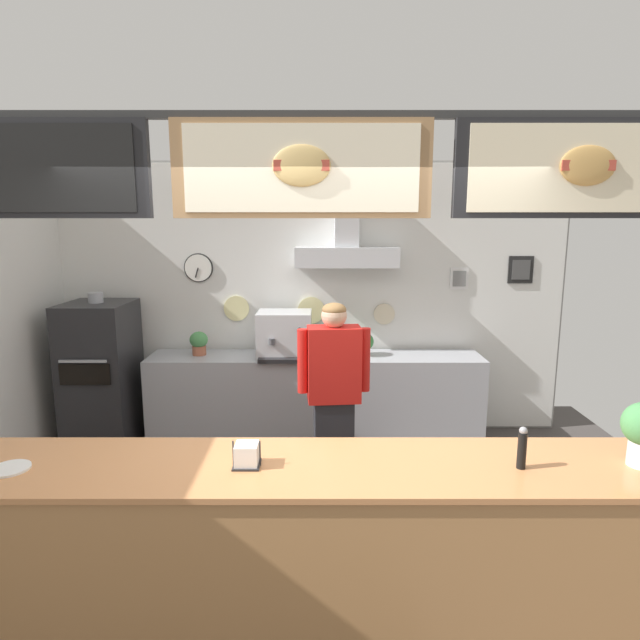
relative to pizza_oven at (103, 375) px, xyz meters
name	(u,v)px	position (x,y,z in m)	size (l,w,h in m)	color
ground_plane	(306,579)	(2.08, -2.05, -0.74)	(6.39, 6.39, 0.00)	#3F3A38
back_wall_assembly	(314,293)	(2.10, 0.34, 0.78)	(5.33, 2.90, 2.85)	gray
service_counter	(303,554)	(2.08, -2.52, -0.23)	(4.40, 0.68, 1.01)	#B77F4C
back_prep_counter	(316,399)	(2.13, 0.12, -0.29)	(3.36, 0.55, 0.91)	#A3A5AD
pizza_oven	(103,375)	(0.00, 0.00, 0.00)	(0.62, 0.73, 1.56)	#232326
shop_worker	(335,397)	(2.28, -1.10, 0.15)	(0.56, 0.25, 1.63)	#232328
espresso_machine	(286,335)	(1.82, 0.09, 0.40)	(0.53, 0.51, 0.45)	silver
potted_rosemary	(200,342)	(0.95, 0.15, 0.30)	(0.18, 0.18, 0.24)	#9E563D
potted_thyme	(364,343)	(2.61, 0.12, 0.31)	(0.21, 0.21, 0.24)	#9E563D
potted_sage	(322,341)	(2.18, 0.13, 0.32)	(0.24, 0.24, 0.27)	#4C4C51
napkin_holder	(248,456)	(1.80, -2.53, 0.33)	(0.14, 0.14, 0.13)	#262628
condiment_plate	(11,468)	(0.63, -2.58, 0.28)	(0.19, 0.19, 0.01)	white
pepper_grinder	(523,448)	(3.18, -2.56, 0.38)	(0.04, 0.04, 0.22)	black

